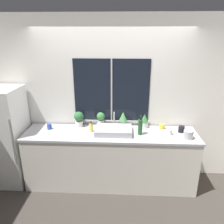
{
  "coord_description": "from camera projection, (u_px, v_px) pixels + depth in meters",
  "views": [
    {
      "loc": [
        0.18,
        -2.8,
        2.41
      ],
      "look_at": [
        0.02,
        0.31,
        1.28
      ],
      "focal_mm": 35.0,
      "sensor_mm": 36.0,
      "label": 1
    }
  ],
  "objects": [
    {
      "name": "wall_left",
      "position": [
        1.0,
        87.0,
        4.51
      ],
      "size": [
        0.06,
        7.0,
        2.7
      ],
      "color": "silver",
      "rests_on": "ground_plane"
    },
    {
      "name": "bottle_tall",
      "position": [
        140.0,
        127.0,
        3.33
      ],
      "size": [
        0.07,
        0.07,
        0.31
      ],
      "color": "#235128",
      "rests_on": "counter"
    },
    {
      "name": "potted_plant_far_left",
      "position": [
        79.0,
        118.0,
        3.63
      ],
      "size": [
        0.16,
        0.16,
        0.26
      ],
      "color": "white",
      "rests_on": "counter"
    },
    {
      "name": "mug_yellow",
      "position": [
        162.0,
        126.0,
        3.57
      ],
      "size": [
        0.08,
        0.08,
        0.08
      ],
      "color": "gold",
      "rests_on": "counter"
    },
    {
      "name": "mug_black",
      "position": [
        181.0,
        129.0,
        3.44
      ],
      "size": [
        0.09,
        0.09,
        0.1
      ],
      "color": "black",
      "rests_on": "counter"
    },
    {
      "name": "mug_blue",
      "position": [
        49.0,
        126.0,
        3.55
      ],
      "size": [
        0.07,
        0.07,
        0.1
      ],
      "color": "#3351AD",
      "rests_on": "counter"
    },
    {
      "name": "kettle",
      "position": [
        188.0,
        134.0,
        3.23
      ],
      "size": [
        0.14,
        0.14,
        0.14
      ],
      "color": "#B2B2B7",
      "rests_on": "counter"
    },
    {
      "name": "sink",
      "position": [
        114.0,
        130.0,
        3.41
      ],
      "size": [
        0.57,
        0.42,
        0.27
      ],
      "color": "#ADADB2",
      "rests_on": "counter"
    },
    {
      "name": "potted_plant_center_right",
      "position": [
        123.0,
        119.0,
        3.59
      ],
      "size": [
        0.14,
        0.14,
        0.27
      ],
      "color": "white",
      "rests_on": "counter"
    },
    {
      "name": "mug_white",
      "position": [
        170.0,
        132.0,
        3.35
      ],
      "size": [
        0.08,
        0.08,
        0.09
      ],
      "color": "white",
      "rests_on": "counter"
    },
    {
      "name": "ground_plane",
      "position": [
        110.0,
        194.0,
        3.46
      ],
      "size": [
        14.0,
        14.0,
        0.0
      ],
      "primitive_type": "plane",
      "color": "#38332D"
    },
    {
      "name": "counter",
      "position": [
        111.0,
        158.0,
        3.59
      ],
      "size": [
        2.72,
        0.64,
        0.93
      ],
      "color": "silver",
      "rests_on": "ground_plane"
    },
    {
      "name": "potted_plant_center_left",
      "position": [
        101.0,
        119.0,
        3.61
      ],
      "size": [
        0.13,
        0.13,
        0.25
      ],
      "color": "white",
      "rests_on": "counter"
    },
    {
      "name": "wall_back",
      "position": [
        112.0,
        100.0,
        3.64
      ],
      "size": [
        8.0,
        0.09,
        2.7
      ],
      "color": "silver",
      "rests_on": "ground_plane"
    },
    {
      "name": "soap_bottle",
      "position": [
        91.0,
        127.0,
        3.45
      ],
      "size": [
        0.05,
        0.05,
        0.18
      ],
      "color": "#DBD14C",
      "rests_on": "counter"
    },
    {
      "name": "refrigerator",
      "position": [
        5.0,
        137.0,
        3.56
      ],
      "size": [
        0.65,
        0.64,
        1.63
      ],
      "color": "silver",
      "rests_on": "ground_plane"
    },
    {
      "name": "potted_plant_far_right",
      "position": [
        144.0,
        121.0,
        3.58
      ],
      "size": [
        0.13,
        0.13,
        0.24
      ],
      "color": "white",
      "rests_on": "counter"
    }
  ]
}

